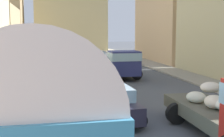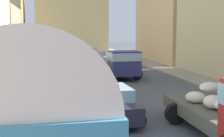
{
  "view_description": "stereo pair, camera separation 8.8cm",
  "coord_description": "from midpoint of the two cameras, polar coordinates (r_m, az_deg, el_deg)",
  "views": [
    {
      "loc": [
        -4.62,
        -3.53,
        4.02
      ],
      "look_at": [
        0.0,
        18.89,
        1.25
      ],
      "focal_mm": 51.25,
      "sensor_mm": 36.0,
      "label": 1
    },
    {
      "loc": [
        -4.54,
        -3.54,
        4.02
      ],
      "look_at": [
        0.0,
        18.89,
        1.25
      ],
      "focal_mm": 51.25,
      "sensor_mm": 36.0,
      "label": 2
    }
  ],
  "objects": [
    {
      "name": "car_5",
      "position": [
        28.58,
        -6.58,
        0.39
      ],
      "size": [
        2.28,
        4.24,
        1.6
      ],
      "color": "silver",
      "rests_on": "ground"
    },
    {
      "name": "car_0",
      "position": [
        31.15,
        -0.18,
        0.82
      ],
      "size": [
        2.21,
        3.68,
        1.42
      ],
      "color": "#518A4D",
      "rests_on": "ground"
    },
    {
      "name": "sidewalk_right",
      "position": [
        32.99,
        9.67,
        -0.08
      ],
      "size": [
        2.5,
        70.0,
        0.14
      ],
      "primitive_type": "cube",
      "color": "gray",
      "rests_on": "ground"
    },
    {
      "name": "distant_church",
      "position": [
        61.58,
        -7.25,
        8.73
      ],
      "size": [
        13.27,
        7.24,
        17.44
      ],
      "color": "tan",
      "rests_on": "ground"
    },
    {
      "name": "car_4",
      "position": [
        22.19,
        -4.2,
        -1.45
      ],
      "size": [
        2.19,
        3.7,
        1.63
      ],
      "color": "#449B48",
      "rests_on": "ground"
    },
    {
      "name": "building_left_4",
      "position": [
        57.89,
        -17.55,
        7.74
      ],
      "size": [
        4.16,
        9.01,
        10.39
      ],
      "color": "tan",
      "rests_on": "ground"
    },
    {
      "name": "parked_bus_0",
      "position": [
        8.59,
        -12.65,
        -5.14
      ],
      "size": [
        3.36,
        9.21,
        4.1
      ],
      "color": "teal",
      "rests_on": "ground"
    },
    {
      "name": "building_right_3",
      "position": [
        42.23,
        10.15,
        8.93
      ],
      "size": [
        4.73,
        14.54,
        11.2
      ],
      "color": "tan",
      "rests_on": "ground"
    },
    {
      "name": "car_1",
      "position": [
        37.63,
        -2.24,
        1.97
      ],
      "size": [
        2.27,
        3.72,
        1.6
      ],
      "color": "black",
      "rests_on": "ground"
    },
    {
      "name": "cargo_truck_1",
      "position": [
        26.77,
        1.47,
        0.87
      ],
      "size": [
        3.22,
        7.49,
        2.38
      ],
      "color": "navy",
      "rests_on": "ground"
    },
    {
      "name": "parked_bus_2",
      "position": [
        34.92,
        -11.86,
        4.02
      ],
      "size": [
        3.52,
        9.03,
        4.24
      ],
      "color": "silver",
      "rests_on": "ground"
    },
    {
      "name": "car_6",
      "position": [
        41.32,
        -7.58,
        2.25
      ],
      "size": [
        2.24,
        3.69,
        1.42
      ],
      "color": "#292229",
      "rests_on": "ground"
    },
    {
      "name": "parked_bus_1",
      "position": [
        22.14,
        -11.24,
        2.41
      ],
      "size": [
        3.28,
        8.07,
        4.21
      ],
      "color": "gold",
      "rests_on": "ground"
    },
    {
      "name": "ground_plane",
      "position": [
        31.14,
        -2.88,
        -0.53
      ],
      "size": [
        154.0,
        154.0,
        0.0
      ],
      "primitive_type": "plane",
      "color": "#484B52"
    },
    {
      "name": "car_3",
      "position": [
        14.22,
        0.12,
        -6.29
      ],
      "size": [
        2.42,
        4.15,
        1.54
      ],
      "color": "#25212E",
      "rests_on": "ground"
    },
    {
      "name": "sidewalk_left",
      "position": [
        30.91,
        -16.29,
        -0.73
      ],
      "size": [
        2.5,
        70.0,
        0.14
      ],
      "primitive_type": "cube",
      "color": "gray",
      "rests_on": "ground"
    },
    {
      "name": "car_2",
      "position": [
        44.63,
        -3.69,
        2.75
      ],
      "size": [
        2.23,
        3.73,
        1.61
      ],
      "color": "#4198C2",
      "rests_on": "ground"
    }
  ]
}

